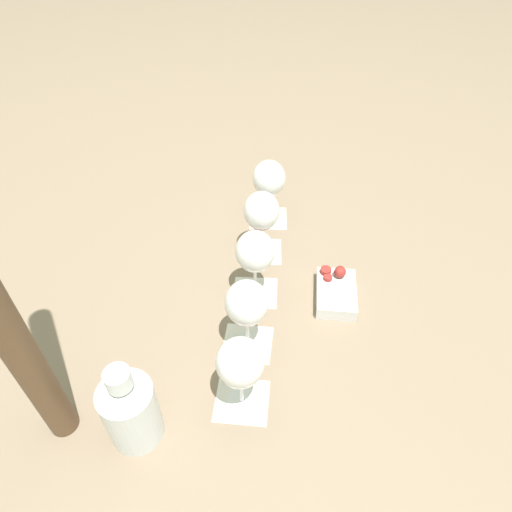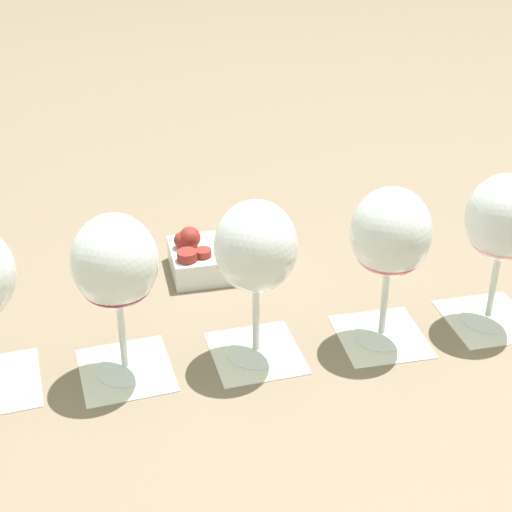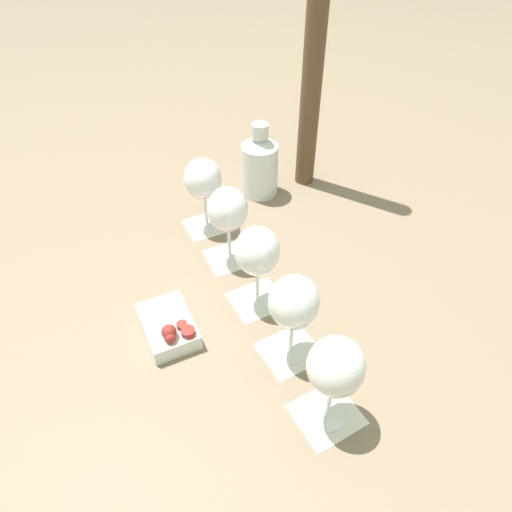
{
  "view_description": "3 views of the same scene",
  "coord_description": "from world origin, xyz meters",
  "px_view_note": "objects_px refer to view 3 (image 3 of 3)",
  "views": [
    {
      "loc": [
        -0.43,
        -0.58,
        0.83
      ],
      "look_at": [
        0.0,
        0.0,
        0.12
      ],
      "focal_mm": 32.0,
      "sensor_mm": 36.0,
      "label": 1
    },
    {
      "loc": [
        -0.41,
        0.59,
        0.53
      ],
      "look_at": [
        0.0,
        0.0,
        0.12
      ],
      "focal_mm": 55.0,
      "sensor_mm": 36.0,
      "label": 2
    },
    {
      "loc": [
        0.6,
        0.25,
        0.7
      ],
      "look_at": [
        0.0,
        0.0,
        0.12
      ],
      "focal_mm": 32.0,
      "sensor_mm": 36.0,
      "label": 3
    }
  ],
  "objects_px": {
    "wine_glass_4": "(335,370)",
    "snack_dish": "(169,327)",
    "wine_glass_3": "(294,305)",
    "ceramic_vase": "(260,164)",
    "wine_glass_0": "(203,182)",
    "umbrella_pole": "(317,13)",
    "wine_glass_2": "(257,254)",
    "wine_glass_1": "(228,213)"
  },
  "relations": [
    {
      "from": "snack_dish",
      "to": "wine_glass_2",
      "type": "bearing_deg",
      "value": 139.38
    },
    {
      "from": "wine_glass_1",
      "to": "umbrella_pole",
      "type": "bearing_deg",
      "value": 171.61
    },
    {
      "from": "wine_glass_4",
      "to": "umbrella_pole",
      "type": "bearing_deg",
      "value": -159.37
    },
    {
      "from": "wine_glass_1",
      "to": "wine_glass_2",
      "type": "xyz_separation_m",
      "value": [
        0.1,
        0.11,
        0.0
      ]
    },
    {
      "from": "wine_glass_3",
      "to": "umbrella_pole",
      "type": "distance_m",
      "value": 0.68
    },
    {
      "from": "wine_glass_2",
      "to": "umbrella_pole",
      "type": "distance_m",
      "value": 0.58
    },
    {
      "from": "umbrella_pole",
      "to": "ceramic_vase",
      "type": "bearing_deg",
      "value": -41.9
    },
    {
      "from": "wine_glass_3",
      "to": "ceramic_vase",
      "type": "bearing_deg",
      "value": -152.09
    },
    {
      "from": "ceramic_vase",
      "to": "umbrella_pole",
      "type": "height_order",
      "value": "umbrella_pole"
    },
    {
      "from": "snack_dish",
      "to": "umbrella_pole",
      "type": "relative_size",
      "value": 0.19
    },
    {
      "from": "wine_glass_4",
      "to": "snack_dish",
      "type": "xyz_separation_m",
      "value": [
        -0.05,
        -0.33,
        -0.11
      ]
    },
    {
      "from": "wine_glass_2",
      "to": "ceramic_vase",
      "type": "relative_size",
      "value": 0.92
    },
    {
      "from": "wine_glass_0",
      "to": "wine_glass_4",
      "type": "distance_m",
      "value": 0.57
    },
    {
      "from": "wine_glass_2",
      "to": "wine_glass_4",
      "type": "height_order",
      "value": "same"
    },
    {
      "from": "wine_glass_2",
      "to": "snack_dish",
      "type": "xyz_separation_m",
      "value": [
        0.14,
        -0.12,
        -0.11
      ]
    },
    {
      "from": "wine_glass_3",
      "to": "snack_dish",
      "type": "xyz_separation_m",
      "value": [
        0.05,
        -0.23,
        -0.11
      ]
    },
    {
      "from": "wine_glass_3",
      "to": "umbrella_pole",
      "type": "height_order",
      "value": "umbrella_pole"
    },
    {
      "from": "wine_glass_2",
      "to": "wine_glass_0",
      "type": "bearing_deg",
      "value": -131.74
    },
    {
      "from": "wine_glass_3",
      "to": "umbrella_pole",
      "type": "relative_size",
      "value": 0.21
    },
    {
      "from": "wine_glass_0",
      "to": "ceramic_vase",
      "type": "relative_size",
      "value": 0.92
    },
    {
      "from": "wine_glass_0",
      "to": "wine_glass_4",
      "type": "bearing_deg",
      "value": 47.21
    },
    {
      "from": "ceramic_vase",
      "to": "snack_dish",
      "type": "relative_size",
      "value": 1.24
    },
    {
      "from": "ceramic_vase",
      "to": "wine_glass_4",
      "type": "bearing_deg",
      "value": 31.37
    },
    {
      "from": "wine_glass_0",
      "to": "umbrella_pole",
      "type": "distance_m",
      "value": 0.45
    },
    {
      "from": "wine_glass_2",
      "to": "snack_dish",
      "type": "height_order",
      "value": "wine_glass_2"
    },
    {
      "from": "wine_glass_0",
      "to": "wine_glass_3",
      "type": "relative_size",
      "value": 1.0
    },
    {
      "from": "wine_glass_0",
      "to": "wine_glass_2",
      "type": "distance_m",
      "value": 0.28
    },
    {
      "from": "wine_glass_2",
      "to": "umbrella_pole",
      "type": "bearing_deg",
      "value": -173.89
    },
    {
      "from": "wine_glass_1",
      "to": "wine_glass_3",
      "type": "height_order",
      "value": "same"
    },
    {
      "from": "wine_glass_0",
      "to": "wine_glass_3",
      "type": "height_order",
      "value": "same"
    },
    {
      "from": "wine_glass_1",
      "to": "wine_glass_4",
      "type": "distance_m",
      "value": 0.43
    },
    {
      "from": "wine_glass_0",
      "to": "wine_glass_2",
      "type": "bearing_deg",
      "value": 48.26
    },
    {
      "from": "wine_glass_1",
      "to": "ceramic_vase",
      "type": "relative_size",
      "value": 0.92
    },
    {
      "from": "wine_glass_2",
      "to": "snack_dish",
      "type": "distance_m",
      "value": 0.22
    },
    {
      "from": "wine_glass_0",
      "to": "wine_glass_1",
      "type": "xyz_separation_m",
      "value": [
        0.09,
        0.1,
        0.0
      ]
    },
    {
      "from": "wine_glass_0",
      "to": "wine_glass_3",
      "type": "distance_m",
      "value": 0.43
    },
    {
      "from": "wine_glass_0",
      "to": "snack_dish",
      "type": "xyz_separation_m",
      "value": [
        0.33,
        0.09,
        -0.11
      ]
    },
    {
      "from": "wine_glass_1",
      "to": "umbrella_pole",
      "type": "distance_m",
      "value": 0.49
    },
    {
      "from": "wine_glass_3",
      "to": "wine_glass_2",
      "type": "bearing_deg",
      "value": -132.62
    },
    {
      "from": "wine_glass_3",
      "to": "snack_dish",
      "type": "height_order",
      "value": "wine_glass_3"
    },
    {
      "from": "wine_glass_0",
      "to": "wine_glass_1",
      "type": "distance_m",
      "value": 0.14
    },
    {
      "from": "wine_glass_1",
      "to": "snack_dish",
      "type": "bearing_deg",
      "value": -3.69
    }
  ]
}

